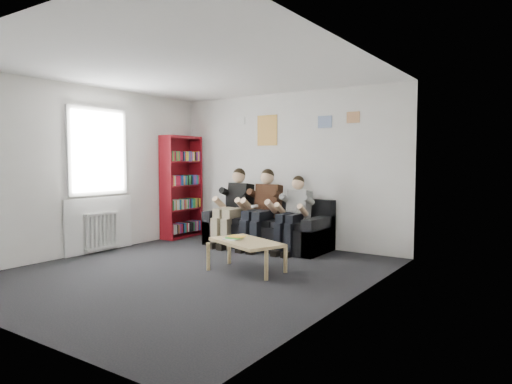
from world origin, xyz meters
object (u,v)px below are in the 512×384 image
person_right (293,214)px  coffee_table (246,244)px  sofa (268,230)px  person_left (233,207)px  person_middle (262,210)px  bookshelf (182,187)px

person_right → coffee_table: bearing=-83.2°
sofa → person_left: person_left is taller
sofa → person_right: person_right is taller
person_left → person_middle: person_left is taller
sofa → person_middle: (0.00, -0.20, 0.37)m
bookshelf → person_right: 2.59m
bookshelf → coffee_table: size_ratio=1.88×
coffee_table → person_left: (-1.31, 1.44, 0.30)m
person_left → person_middle: 0.61m
person_left → sofa: bearing=21.4°
coffee_table → person_right: (-0.09, 1.44, 0.26)m
coffee_table → sofa: bearing=113.2°
person_middle → person_right: size_ratio=1.09×
person_middle → person_right: bearing=-6.7°
sofa → coffee_table: (0.70, -1.64, 0.07)m
person_middle → person_left: bearing=172.7°
person_left → person_right: (1.22, 0.01, -0.04)m
bookshelf → person_left: bearing=-9.3°
sofa → coffee_table: sofa is taller
coffee_table → person_middle: size_ratio=0.77×
sofa → person_middle: bearing=-90.0°
bookshelf → person_left: (1.34, -0.12, -0.31)m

